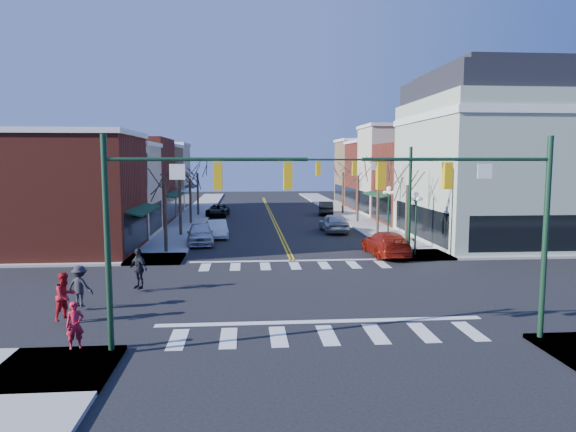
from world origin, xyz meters
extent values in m
plane|color=black|center=(0.00, 0.00, 0.00)|extent=(160.00, 160.00, 0.00)
cube|color=#9E9B93|center=(-8.75, 20.00, 0.07)|extent=(3.50, 70.00, 0.15)
cube|color=#9E9B93|center=(8.75, 20.00, 0.07)|extent=(3.50, 70.00, 0.15)
cube|color=maroon|center=(-15.50, 11.75, 4.00)|extent=(10.00, 8.50, 8.00)
cube|color=#BFB59D|center=(-15.50, 19.50, 3.75)|extent=(10.00, 7.00, 7.50)
cube|color=maroon|center=(-15.50, 27.50, 4.25)|extent=(10.00, 9.00, 8.50)
cube|color=#927650|center=(-15.50, 35.75, 3.90)|extent=(10.00, 7.50, 7.80)
cube|color=#BFB59D|center=(-15.50, 43.50, 4.10)|extent=(10.00, 8.00, 8.20)
cube|color=maroon|center=(15.50, 25.75, 4.00)|extent=(10.00, 8.50, 8.00)
cube|color=#BFB59D|center=(15.50, 33.50, 5.00)|extent=(10.00, 7.00, 10.00)
cube|color=maroon|center=(15.50, 41.00, 4.25)|extent=(10.00, 8.00, 8.50)
cube|color=#927650|center=(15.50, 49.00, 4.50)|extent=(10.00, 8.00, 9.00)
cube|color=#A0AF98|center=(16.50, 14.50, 5.50)|extent=(12.00, 14.00, 11.00)
cube|color=white|center=(16.50, 14.50, 9.60)|extent=(12.25, 14.25, 0.50)
cube|color=black|center=(16.50, 14.50, 11.90)|extent=(11.40, 13.40, 1.80)
cube|color=black|center=(16.50, 14.50, 13.00)|extent=(9.80, 11.80, 0.60)
cylinder|color=#14331E|center=(-7.40, -7.40, 3.60)|extent=(0.20, 0.20, 7.20)
cylinder|color=#14331E|center=(-4.15, -7.40, 6.40)|extent=(6.50, 0.12, 0.12)
cube|color=gold|center=(-3.83, -7.40, 5.85)|extent=(0.28, 0.28, 0.90)
cube|color=gold|center=(-1.55, -7.40, 5.85)|extent=(0.28, 0.28, 0.90)
cylinder|color=#14331E|center=(7.40, -7.40, 3.60)|extent=(0.20, 0.20, 7.20)
cylinder|color=#14331E|center=(4.15, -7.40, 6.40)|extent=(6.50, 0.12, 0.12)
cube|color=gold|center=(3.83, -7.40, 5.85)|extent=(0.28, 0.28, 0.90)
cube|color=gold|center=(1.55, -7.40, 5.85)|extent=(0.28, 0.28, 0.90)
cylinder|color=#14331E|center=(7.40, 7.40, 3.60)|extent=(0.20, 0.20, 7.20)
cylinder|color=#14331E|center=(4.15, 7.40, 6.40)|extent=(6.50, 0.12, 0.12)
cube|color=gold|center=(3.83, 7.40, 5.85)|extent=(0.28, 0.28, 0.90)
cube|color=gold|center=(1.55, 7.40, 5.85)|extent=(0.28, 0.28, 0.90)
cylinder|color=#14331E|center=(8.20, 8.50, 2.00)|extent=(0.12, 0.12, 4.00)
sphere|color=white|center=(8.20, 8.50, 4.15)|extent=(0.36, 0.36, 0.36)
cylinder|color=#14331E|center=(8.20, 15.00, 2.00)|extent=(0.12, 0.12, 4.00)
sphere|color=white|center=(8.20, 15.00, 4.15)|extent=(0.36, 0.36, 0.36)
cylinder|color=#382B21|center=(-8.40, 11.00, 2.38)|extent=(0.24, 0.24, 4.76)
cylinder|color=#382B21|center=(-8.40, 19.00, 2.52)|extent=(0.24, 0.24, 5.04)
cylinder|color=#382B21|center=(-8.40, 27.00, 2.27)|extent=(0.24, 0.24, 4.55)
cylinder|color=#382B21|center=(-8.40, 35.00, 2.45)|extent=(0.24, 0.24, 4.90)
cylinder|color=#382B21|center=(8.40, 11.00, 2.31)|extent=(0.24, 0.24, 4.62)
cylinder|color=#382B21|center=(8.40, 19.00, 2.59)|extent=(0.24, 0.24, 5.18)
cylinder|color=#382B21|center=(8.40, 27.00, 2.42)|extent=(0.24, 0.24, 4.83)
cylinder|color=#382B21|center=(8.40, 35.00, 2.48)|extent=(0.24, 0.24, 4.97)
imported|color=silver|center=(-6.40, 14.65, 0.82)|extent=(2.34, 4.96, 1.64)
imported|color=white|center=(-5.30, 17.98, 0.71)|extent=(2.03, 4.46, 1.42)
imported|color=black|center=(-6.13, 34.23, 0.68)|extent=(2.66, 5.04, 1.35)
imported|color=maroon|center=(6.40, 9.07, 0.81)|extent=(2.36, 5.61, 1.62)
imported|color=#A5A5A9|center=(4.80, 20.29, 0.85)|extent=(2.22, 5.05, 1.69)
imported|color=black|center=(6.40, 35.02, 0.78)|extent=(2.27, 4.93, 1.56)
imported|color=#B01228|center=(-8.61, -7.17, 0.94)|extent=(0.67, 0.57, 1.57)
imported|color=#B5131C|center=(-10.00, -3.98, 1.09)|extent=(1.09, 1.15, 1.88)
imported|color=black|center=(-8.17, 0.82, 1.14)|extent=(1.20, 1.12, 1.98)
imported|color=#22212A|center=(-10.00, -2.18, 1.04)|extent=(1.29, 0.97, 1.78)
camera|label=1|loc=(-2.93, -24.17, 6.38)|focal=32.00mm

